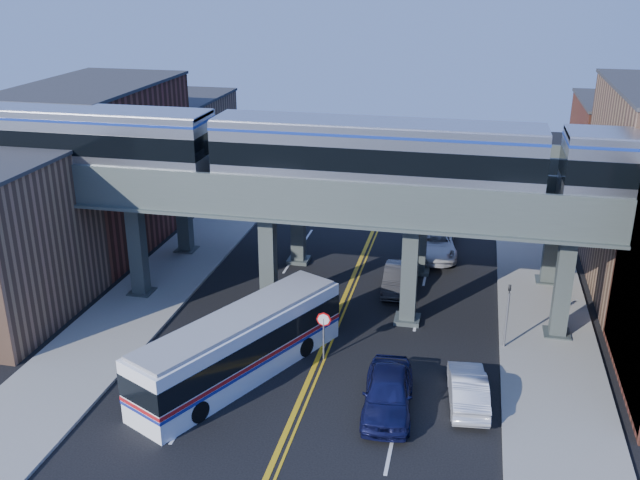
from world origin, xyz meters
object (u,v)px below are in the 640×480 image
object	(u,v)px
stop_sign	(324,328)
car_lane_a	(388,393)
car_parked_curb	(468,389)
car_lane_b	(397,279)
transit_bus	(240,346)
transit_train	(375,154)
car_lane_d	(442,223)
traffic_signal	(508,309)
car_lane_c	(434,244)

from	to	relation	value
stop_sign	car_lane_a	bearing A→B (deg)	-44.95
car_parked_curb	car_lane_b	bearing A→B (deg)	-74.21
transit_bus	car_parked_curb	xyz separation A→B (m)	(10.75, -0.06, -0.83)
transit_train	car_lane_d	distance (m)	17.32
transit_train	stop_sign	size ratio (longest dim) A/B	19.97
car_lane_a	car_lane_b	size ratio (longest dim) A/B	1.19
stop_sign	car_lane_a	xyz separation A→B (m)	(3.71, -3.70, -0.84)
traffic_signal	car_lane_d	xyz separation A→B (m)	(-4.20, 16.63, -1.57)
stop_sign	car_lane_c	world-z (taller)	stop_sign
stop_sign	car_lane_b	distance (m)	9.44
stop_sign	car_lane_a	world-z (taller)	stop_sign
car_lane_b	car_lane_c	size ratio (longest dim) A/B	0.77
transit_train	car_lane_b	size ratio (longest dim) A/B	11.62
car_lane_b	car_lane_d	world-z (taller)	car_lane_b
car_lane_b	car_lane_d	size ratio (longest dim) A/B	0.90
car_parked_curb	transit_bus	bearing A→B (deg)	-6.24
stop_sign	traffic_signal	size ratio (longest dim) A/B	0.64
transit_train	car_lane_b	world-z (taller)	transit_train
car_lane_c	car_parked_curb	distance (m)	17.79
transit_bus	car_lane_d	bearing A→B (deg)	5.74
car_lane_b	car_lane_d	xyz separation A→B (m)	(2.06, 10.62, -0.02)
stop_sign	car_lane_c	xyz separation A→B (m)	(4.48, 15.20, -0.95)
transit_bus	car_lane_b	bearing A→B (deg)	-2.36
stop_sign	transit_bus	xyz separation A→B (m)	(-3.58, -2.32, -0.16)
traffic_signal	car_lane_d	bearing A→B (deg)	104.18
car_lane_b	car_parked_curb	size ratio (longest dim) A/B	0.97
traffic_signal	car_lane_d	distance (m)	17.22
transit_train	car_lane_b	distance (m)	9.66
car_lane_a	traffic_signal	bearing A→B (deg)	48.39
car_lane_a	car_lane_c	world-z (taller)	car_lane_a
car_lane_d	car_parked_curb	size ratio (longest dim) A/B	1.08
car_lane_b	traffic_signal	bearing A→B (deg)	-45.38
car_lane_a	car_lane_d	bearing A→B (deg)	83.71
transit_bus	car_lane_d	world-z (taller)	transit_bus
car_lane_a	transit_train	bearing A→B (deg)	99.55
stop_sign	car_lane_d	world-z (taller)	stop_sign
transit_train	transit_bus	bearing A→B (deg)	-125.43
transit_train	car_lane_d	world-z (taller)	transit_train
car_lane_c	car_lane_b	bearing A→B (deg)	-114.23
transit_train	car_lane_c	distance (m)	13.68
transit_bus	car_lane_d	size ratio (longest dim) A/B	2.39
transit_train	transit_bus	size ratio (longest dim) A/B	4.38
car_lane_a	transit_bus	bearing A→B (deg)	165.40
car_lane_d	transit_train	bearing A→B (deg)	-102.05
car_lane_a	car_parked_curb	size ratio (longest dim) A/B	1.16
transit_bus	transit_train	bearing A→B (deg)	-9.03
car_parked_curb	car_lane_c	bearing A→B (deg)	-87.20
traffic_signal	car_lane_d	size ratio (longest dim) A/B	0.82
car_lane_d	car_parked_curb	xyz separation A→B (m)	(2.47, -22.01, 0.04)
stop_sign	car_lane_d	bearing A→B (deg)	76.53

